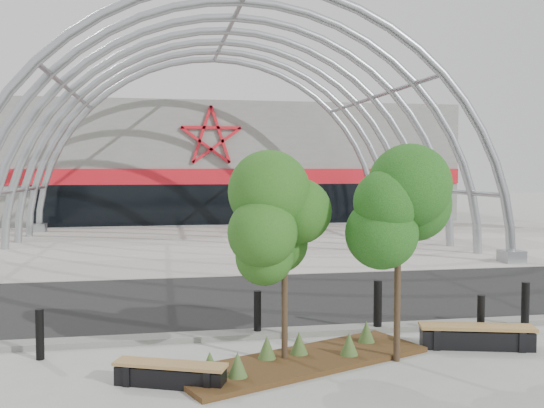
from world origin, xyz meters
TOP-DOWN VIEW (x-y plane):
  - ground at (0.00, 0.00)m, footprint 140.00×140.00m
  - road at (0.00, 3.50)m, footprint 140.00×7.00m
  - forecourt at (0.00, 15.50)m, footprint 60.00×17.00m
  - kerb at (0.00, -0.25)m, footprint 60.00×0.50m
  - arena_building at (0.00, 33.45)m, footprint 34.00×15.24m
  - vault_canopy at (0.00, 15.50)m, footprint 20.80×15.80m
  - planting_bed at (-0.59, -2.18)m, footprint 5.12×3.29m
  - street_tree_0 at (-0.86, -2.06)m, footprint 1.60×1.60m
  - street_tree_1 at (1.24, -2.33)m, footprint 1.53×1.53m
  - bench_0 at (-2.96, -2.93)m, footprint 1.91×1.10m
  - bench_1 at (3.11, -1.87)m, footprint 2.30×1.06m
  - bollard_0 at (-5.36, -1.05)m, footprint 0.15×0.15m
  - bollard_1 at (-1.08, -0.21)m, footprint 0.16×0.16m
  - bollard_2 at (1.60, -0.31)m, footprint 0.18×0.18m
  - bollard_3 at (3.47, -1.39)m, footprint 0.15×0.15m
  - bollard_4 at (4.84, -0.85)m, footprint 0.17×0.17m

SIDE VIEW (x-z plane):
  - ground at x=0.00m, z-range 0.00..0.00m
  - road at x=0.00m, z-range 0.00..0.02m
  - vault_canopy at x=0.00m, z-range -10.16..10.20m
  - forecourt at x=0.00m, z-range 0.00..0.04m
  - kerb at x=0.00m, z-range 0.00..0.12m
  - planting_bed at x=-0.59m, z-range -0.14..0.38m
  - bench_0 at x=-2.96m, z-range -0.01..0.39m
  - bench_1 at x=3.11m, z-range -0.01..0.46m
  - bollard_0 at x=-5.36m, z-range 0.00..0.96m
  - bollard_3 at x=3.47m, z-range 0.00..0.97m
  - bollard_1 at x=-1.08m, z-range 0.00..0.99m
  - bollard_4 at x=4.84m, z-range 0.00..1.09m
  - bollard_2 at x=1.60m, z-range 0.00..1.14m
  - street_tree_1 at x=1.24m, z-range 0.79..4.41m
  - street_tree_0 at x=-0.86m, z-range 0.80..4.46m
  - arena_building at x=0.00m, z-range -0.01..7.99m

